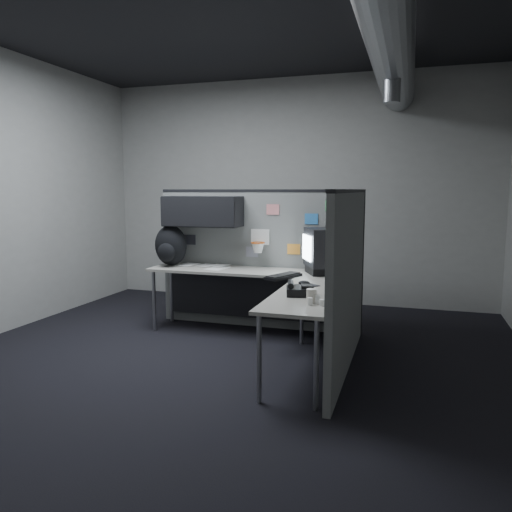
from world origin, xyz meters
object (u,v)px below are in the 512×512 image
(desk, at_px, (263,286))
(monitor, at_px, (327,250))
(backpack, at_px, (170,246))
(phone, at_px, (299,290))
(keyboard, at_px, (283,276))

(desk, relative_size, monitor, 4.05)
(desk, xyz_separation_m, backpack, (-1.23, 0.32, 0.35))
(monitor, bearing_deg, desk, -135.21)
(phone, bearing_deg, desk, 119.83)
(desk, distance_m, monitor, 0.79)
(monitor, bearing_deg, keyboard, -114.68)
(backpack, bearing_deg, keyboard, -3.63)
(phone, xyz_separation_m, backpack, (-1.82, 1.18, 0.19))
(keyboard, bearing_deg, desk, 137.85)
(backpack, bearing_deg, desk, -2.56)
(phone, distance_m, backpack, 2.17)
(monitor, height_order, backpack, monitor)
(desk, height_order, monitor, monitor)
(desk, bearing_deg, backpack, 165.54)
(keyboard, bearing_deg, phone, -88.01)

